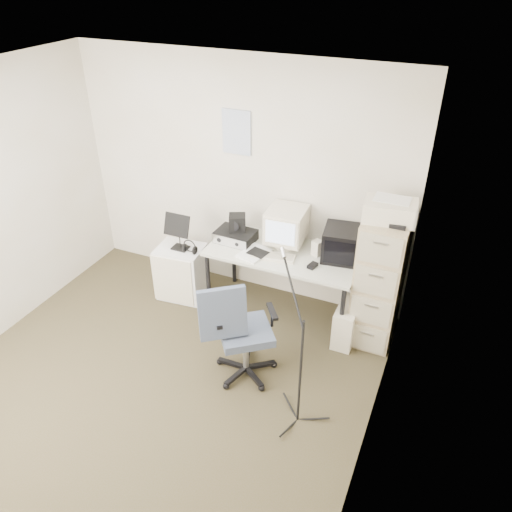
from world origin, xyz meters
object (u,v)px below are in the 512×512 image
at_px(office_chair, 245,330).
at_px(side_cart, 182,272).
at_px(desk, 283,282).
at_px(filing_cabinet, 380,279).

bearing_deg(office_chair, side_cart, 106.97).
distance_m(office_chair, side_cart, 1.40).
xyz_separation_m(desk, side_cart, (-1.11, -0.15, -0.07)).
bearing_deg(office_chair, filing_cabinet, 9.70).
xyz_separation_m(filing_cabinet, desk, (-0.95, -0.03, -0.29)).
bearing_deg(desk, filing_cabinet, 1.81).
distance_m(desk, side_cart, 1.12).
height_order(office_chair, side_cart, office_chair).
height_order(filing_cabinet, side_cart, filing_cabinet).
relative_size(filing_cabinet, side_cart, 2.18).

